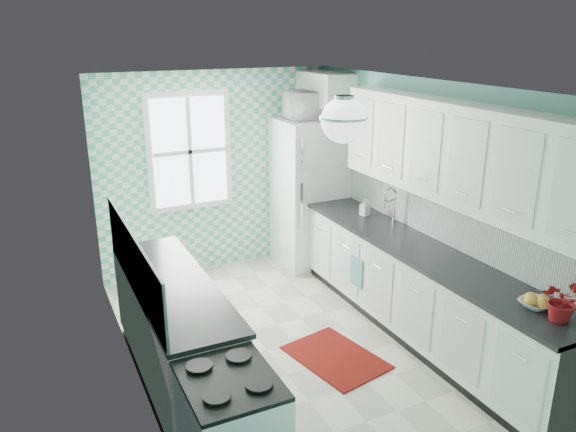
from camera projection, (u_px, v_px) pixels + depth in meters
name	position (u px, v px, depth m)	size (l,w,h in m)	color
floor	(294.00, 344.00, 5.55)	(3.00, 4.40, 0.02)	beige
ceiling	(295.00, 84.00, 4.75)	(3.00, 4.40, 0.02)	white
wall_back	(217.00, 172.00, 7.04)	(3.00, 0.02, 2.50)	#5FAC9A
wall_front	(463.00, 338.00, 3.27)	(3.00, 0.02, 2.50)	#5FAC9A
wall_left	(128.00, 252.00, 4.53)	(0.02, 4.40, 2.50)	#5FAC9A
wall_right	(426.00, 203.00, 5.77)	(0.02, 4.40, 2.50)	#5FAC9A
accent_wall	(217.00, 172.00, 7.02)	(3.00, 0.01, 2.50)	#53C297
window	(189.00, 152.00, 6.76)	(1.04, 0.05, 1.44)	white
backsplash_right	(450.00, 220.00, 5.44)	(0.02, 3.60, 0.51)	white
backsplash_left	(133.00, 261.00, 4.49)	(0.02, 2.15, 0.51)	white
upper_cabinets_right	(460.00, 154.00, 4.98)	(0.33, 3.20, 0.90)	silver
upper_cabinet_fridge	(324.00, 89.00, 6.93)	(0.40, 0.74, 0.40)	silver
ceiling_light	(344.00, 120.00, 4.13)	(0.34, 0.34, 0.35)	silver
base_cabinets_right	(421.00, 295.00, 5.56)	(0.60, 3.60, 0.90)	white
countertop_right	(423.00, 251.00, 5.40)	(0.63, 3.60, 0.04)	black
base_cabinets_left	(174.00, 334.00, 4.85)	(0.60, 2.15, 0.90)	white
countertop_left	(172.00, 285.00, 4.71)	(0.63, 2.15, 0.04)	black
fridge	(310.00, 193.00, 7.23)	(0.83, 0.82, 1.90)	white
sink	(380.00, 226.00, 6.06)	(0.53, 0.44, 0.53)	silver
rug	(336.00, 357.00, 5.31)	(0.64, 0.92, 0.01)	maroon
dish_towel	(357.00, 272.00, 6.01)	(0.01, 0.22, 0.34)	teal
fruit_bowl	(536.00, 304.00, 4.27)	(0.24, 0.24, 0.06)	white
potted_plant	(562.00, 300.00, 4.05)	(0.29, 0.25, 0.32)	#9F0802
soap_bottle	(365.00, 207.00, 6.36)	(0.09, 0.09, 0.20)	#789DAB
microwave	(311.00, 105.00, 6.87)	(0.62, 0.42, 0.34)	white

